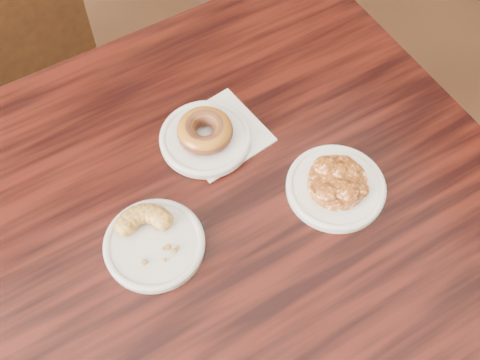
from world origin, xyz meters
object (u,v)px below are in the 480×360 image
cafe_table (244,282)px  glazed_donut (205,131)px  cruller_fragment (153,239)px  apple_fritter (337,181)px

cafe_table → glazed_donut: 0.43m
cafe_table → cruller_fragment: bearing=-179.9°
cafe_table → apple_fritter: (0.14, -0.06, 0.40)m
cruller_fragment → apple_fritter: bearing=-10.7°
cafe_table → apple_fritter: 0.43m
cafe_table → apple_fritter: bearing=-23.7°
cafe_table → cruller_fragment: cruller_fragment is taller
apple_fritter → cruller_fragment: bearing=169.3°
cafe_table → cruller_fragment: (-0.17, -0.00, 0.40)m
apple_fritter → cruller_fragment: 0.32m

